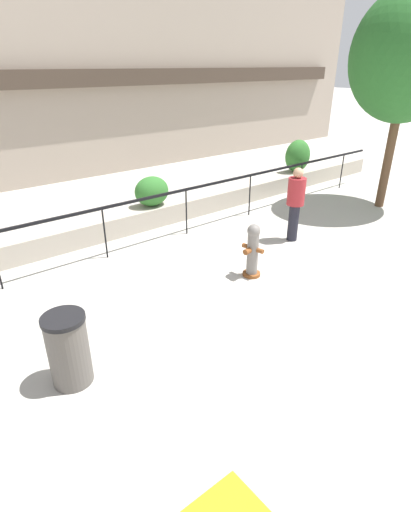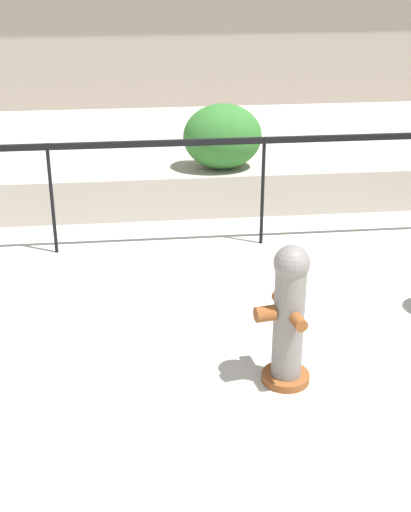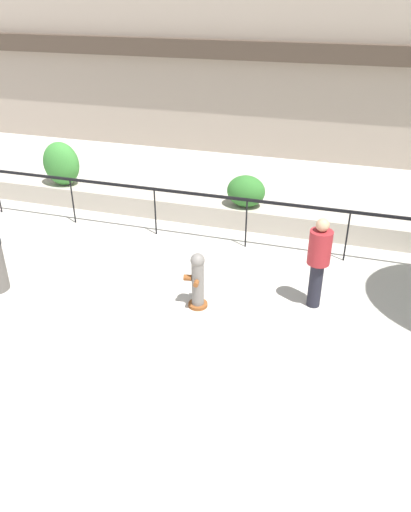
% 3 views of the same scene
% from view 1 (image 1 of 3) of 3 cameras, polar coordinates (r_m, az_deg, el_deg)
% --- Properties ---
extents(ground_plane, '(120.00, 120.00, 0.00)m').
position_cam_1_polar(ground_plane, '(7.05, 22.06, -8.99)').
color(ground_plane, '#B2ADA3').
extents(building_facade, '(30.00, 1.36, 8.00)m').
position_cam_1_polar(building_facade, '(15.46, -20.54, 25.06)').
color(building_facade, gray).
rests_on(building_facade, ground).
extents(planter_wall_low, '(18.00, 0.70, 0.50)m').
position_cam_1_polar(planter_wall_low, '(10.67, -6.25, 6.22)').
color(planter_wall_low, '#ADA393').
rests_on(planter_wall_low, ground).
extents(fence_railing_segment, '(15.00, 0.05, 1.15)m').
position_cam_1_polar(fence_railing_segment, '(9.57, -2.81, 8.87)').
color(fence_railing_segment, black).
rests_on(fence_railing_segment, ground).
extents(hedge_bush_1, '(0.91, 0.70, 0.75)m').
position_cam_1_polar(hedge_bush_1, '(10.34, -7.69, 9.16)').
color(hedge_bush_1, '#2D6B28').
rests_on(hedge_bush_1, planter_wall_low).
extents(hedge_bush_2, '(0.96, 0.70, 1.05)m').
position_cam_1_polar(hedge_bush_2, '(14.04, 13.03, 13.76)').
color(hedge_bush_2, '#2D6B28').
rests_on(hedge_bush_2, planter_wall_low).
extents(fire_hydrant, '(0.46, 0.48, 1.08)m').
position_cam_1_polar(fire_hydrant, '(7.75, 6.75, 0.84)').
color(fire_hydrant, brown).
rests_on(fire_hydrant, ground).
extents(street_tree, '(3.11, 2.80, 5.61)m').
position_cam_1_polar(street_tree, '(12.39, 27.00, 24.06)').
color(street_tree, brown).
rests_on(street_tree, ground).
extents(pedestrian, '(0.47, 0.47, 1.73)m').
position_cam_1_polar(pedestrian, '(9.42, 12.73, 7.80)').
color(pedestrian, black).
rests_on(pedestrian, ground).
extents(trash_bin, '(0.55, 0.55, 1.01)m').
position_cam_1_polar(trash_bin, '(5.51, -18.99, -12.52)').
color(trash_bin, '#56514C').
rests_on(trash_bin, ground).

